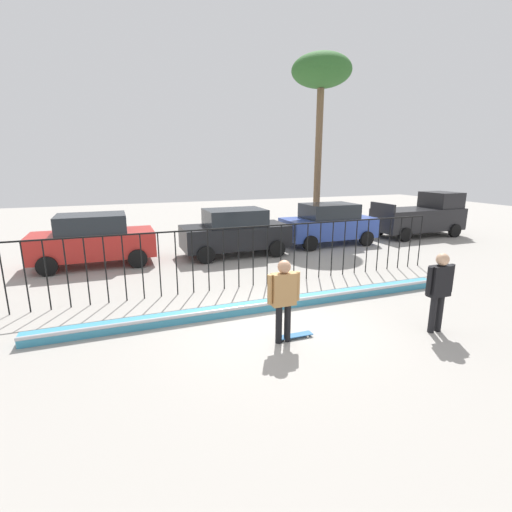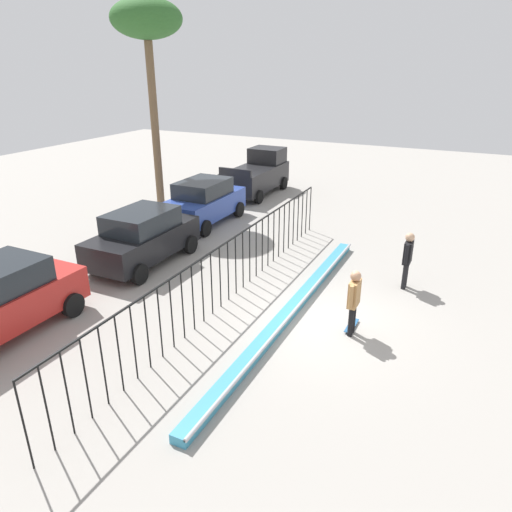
{
  "view_description": "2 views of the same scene",
  "coord_description": "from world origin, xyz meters",
  "px_view_note": "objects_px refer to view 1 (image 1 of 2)",
  "views": [
    {
      "loc": [
        -3.41,
        -7.33,
        3.68
      ],
      "look_at": [
        0.28,
        2.32,
        1.13
      ],
      "focal_mm": 26.23,
      "sensor_mm": 36.0,
      "label": 1
    },
    {
      "loc": [
        -10.84,
        -3.12,
        6.55
      ],
      "look_at": [
        0.3,
        2.3,
        1.43
      ],
      "focal_mm": 32.96,
      "sensor_mm": 36.0,
      "label": 2
    }
  ],
  "objects_px": {
    "skateboard": "(295,335)",
    "parked_car_blue": "(329,224)",
    "pickup_truck": "(421,216)",
    "palm_tree_tall": "(321,76)",
    "camera_operator": "(439,285)",
    "skateboarder": "(284,294)",
    "parked_car_red": "(93,239)",
    "parked_car_black": "(235,232)"
  },
  "relations": [
    {
      "from": "palm_tree_tall",
      "to": "skateboard",
      "type": "bearing_deg",
      "value": -121.58
    },
    {
      "from": "skateboarder",
      "to": "pickup_truck",
      "type": "xyz_separation_m",
      "value": [
        11.82,
        8.41,
        -0.04
      ]
    },
    {
      "from": "skateboard",
      "to": "parked_car_red",
      "type": "bearing_deg",
      "value": 139.1
    },
    {
      "from": "parked_car_red",
      "to": "palm_tree_tall",
      "type": "xyz_separation_m",
      "value": [
        11.25,
        3.32,
        7.04
      ]
    },
    {
      "from": "pickup_truck",
      "to": "parked_car_black",
      "type": "bearing_deg",
      "value": 179.16
    },
    {
      "from": "palm_tree_tall",
      "to": "camera_operator",
      "type": "bearing_deg",
      "value": -107.79
    },
    {
      "from": "skateboarder",
      "to": "skateboard",
      "type": "xyz_separation_m",
      "value": [
        0.32,
        0.07,
        -1.02
      ]
    },
    {
      "from": "camera_operator",
      "to": "parked_car_red",
      "type": "bearing_deg",
      "value": -41.43
    },
    {
      "from": "parked_car_red",
      "to": "palm_tree_tall",
      "type": "height_order",
      "value": "palm_tree_tall"
    },
    {
      "from": "parked_car_red",
      "to": "parked_car_blue",
      "type": "distance_m",
      "value": 10.09
    },
    {
      "from": "pickup_truck",
      "to": "palm_tree_tall",
      "type": "height_order",
      "value": "palm_tree_tall"
    },
    {
      "from": "skateboarder",
      "to": "palm_tree_tall",
      "type": "xyz_separation_m",
      "value": [
        7.33,
        11.47,
        6.94
      ]
    },
    {
      "from": "parked_car_blue",
      "to": "pickup_truck",
      "type": "height_order",
      "value": "pickup_truck"
    },
    {
      "from": "camera_operator",
      "to": "parked_car_red",
      "type": "height_order",
      "value": "parked_car_red"
    },
    {
      "from": "skateboarder",
      "to": "pickup_truck",
      "type": "bearing_deg",
      "value": 48.43
    },
    {
      "from": "skateboard",
      "to": "parked_car_black",
      "type": "bearing_deg",
      "value": 103.13
    },
    {
      "from": "pickup_truck",
      "to": "palm_tree_tall",
      "type": "distance_m",
      "value": 8.84
    },
    {
      "from": "parked_car_red",
      "to": "pickup_truck",
      "type": "distance_m",
      "value": 15.74
    },
    {
      "from": "parked_car_black",
      "to": "pickup_truck",
      "type": "height_order",
      "value": "pickup_truck"
    },
    {
      "from": "camera_operator",
      "to": "palm_tree_tall",
      "type": "relative_size",
      "value": 0.2
    },
    {
      "from": "parked_car_red",
      "to": "parked_car_black",
      "type": "xyz_separation_m",
      "value": [
        5.37,
        -0.34,
        0.0
      ]
    },
    {
      "from": "skateboarder",
      "to": "camera_operator",
      "type": "xyz_separation_m",
      "value": [
        3.41,
        -0.76,
        0.01
      ]
    },
    {
      "from": "parked_car_black",
      "to": "palm_tree_tall",
      "type": "xyz_separation_m",
      "value": [
        5.88,
        3.66,
        7.04
      ]
    },
    {
      "from": "parked_car_blue",
      "to": "pickup_truck",
      "type": "xyz_separation_m",
      "value": [
        5.65,
        0.12,
        0.06
      ]
    },
    {
      "from": "parked_car_red",
      "to": "skateboarder",
      "type": "bearing_deg",
      "value": -65.91
    },
    {
      "from": "skateboard",
      "to": "parked_car_blue",
      "type": "relative_size",
      "value": 0.19
    },
    {
      "from": "camera_operator",
      "to": "parked_car_blue",
      "type": "relative_size",
      "value": 0.42
    },
    {
      "from": "camera_operator",
      "to": "parked_car_black",
      "type": "distance_m",
      "value": 8.79
    },
    {
      "from": "parked_car_blue",
      "to": "pickup_truck",
      "type": "bearing_deg",
      "value": -1.9
    },
    {
      "from": "pickup_truck",
      "to": "palm_tree_tall",
      "type": "xyz_separation_m",
      "value": [
        -4.49,
        3.06,
        6.97
      ]
    },
    {
      "from": "camera_operator",
      "to": "parked_car_blue",
      "type": "bearing_deg",
      "value": -97.87
    },
    {
      "from": "parked_car_red",
      "to": "parked_car_blue",
      "type": "relative_size",
      "value": 1.0
    },
    {
      "from": "skateboarder",
      "to": "parked_car_black",
      "type": "height_order",
      "value": "parked_car_black"
    },
    {
      "from": "palm_tree_tall",
      "to": "parked_car_black",
      "type": "bearing_deg",
      "value": -148.12
    },
    {
      "from": "skateboard",
      "to": "camera_operator",
      "type": "height_order",
      "value": "camera_operator"
    },
    {
      "from": "parked_car_red",
      "to": "parked_car_blue",
      "type": "height_order",
      "value": "same"
    },
    {
      "from": "skateboard",
      "to": "palm_tree_tall",
      "type": "xyz_separation_m",
      "value": [
        7.01,
        11.4,
        7.95
      ]
    },
    {
      "from": "skateboarder",
      "to": "parked_car_red",
      "type": "xyz_separation_m",
      "value": [
        -3.92,
        8.15,
        -0.1
      ]
    },
    {
      "from": "skateboard",
      "to": "pickup_truck",
      "type": "relative_size",
      "value": 0.17
    },
    {
      "from": "camera_operator",
      "to": "skateboarder",
      "type": "bearing_deg",
      "value": -3.4
    },
    {
      "from": "pickup_truck",
      "to": "palm_tree_tall",
      "type": "relative_size",
      "value": 0.52
    },
    {
      "from": "pickup_truck",
      "to": "skateboard",
      "type": "bearing_deg",
      "value": -148.17
    }
  ]
}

